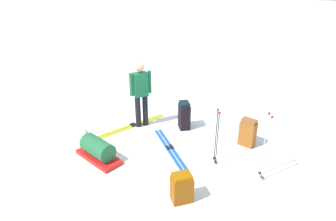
{
  "coord_description": "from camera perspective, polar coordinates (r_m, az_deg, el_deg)",
  "views": [
    {
      "loc": [
        -6.13,
        -1.45,
        3.7
      ],
      "look_at": [
        0.0,
        0.0,
        0.7
      ],
      "focal_mm": 31.55,
      "sensor_mm": 36.0,
      "label": 1
    }
  ],
  "objects": [
    {
      "name": "backpack_large_dark",
      "position": [
        7.03,
        15.13,
        -4.16
      ],
      "size": [
        0.35,
        0.42,
        0.67
      ],
      "color": "#92501D",
      "rests_on": "ground_plane"
    },
    {
      "name": "gear_sled",
      "position": [
        6.54,
        -13.37,
        -7.43
      ],
      "size": [
        0.93,
        1.18,
        0.49
      ],
      "color": "red",
      "rests_on": "ground_plane"
    },
    {
      "name": "ski_pair_far",
      "position": [
        6.83,
        0.28,
        -7.22
      ],
      "size": [
        1.57,
        1.1,
        0.05
      ],
      "color": "#1D4FA2",
      "rests_on": "ground_plane"
    },
    {
      "name": "ski_poles_planted_near",
      "position": [
        5.83,
        18.38,
        -6.15
      ],
      "size": [
        0.2,
        0.11,
        1.4
      ],
      "color": "#AAB9BD",
      "rests_on": "ground_plane"
    },
    {
      "name": "ground_plane",
      "position": [
        7.31,
        0.0,
        -4.96
      ],
      "size": [
        80.0,
        80.0,
        0.0
      ],
      "primitive_type": "plane",
      "color": "white"
    },
    {
      "name": "ski_poles_planted_far",
      "position": [
        6.1,
        9.42,
        -4.52
      ],
      "size": [
        0.2,
        0.11,
        1.23
      ],
      "color": "#26212A",
      "rests_on": "ground_plane"
    },
    {
      "name": "skier_standing",
      "position": [
        7.42,
        -5.26,
        3.63
      ],
      "size": [
        0.39,
        0.47,
        1.7
      ],
      "color": "black",
      "rests_on": "ground_plane"
    },
    {
      "name": "backpack_small_spare",
      "position": [
        5.33,
        2.67,
        -14.69
      ],
      "size": [
        0.42,
        0.45,
        0.55
      ],
      "color": "#8E4B0E",
      "rests_on": "ground_plane"
    },
    {
      "name": "ski_pair_near",
      "position": [
        7.82,
        -6.71,
        -2.87
      ],
      "size": [
        1.65,
        1.34,
        0.05
      ],
      "color": "gold",
      "rests_on": "ground_plane"
    },
    {
      "name": "backpack_bright",
      "position": [
        7.53,
        3.15,
        -0.97
      ],
      "size": [
        0.42,
        0.37,
        0.72
      ],
      "color": "black",
      "rests_on": "ground_plane"
    },
    {
      "name": "thermos_bottle",
      "position": [
        7.38,
        -15.46,
        -4.48
      ],
      "size": [
        0.07,
        0.07,
        0.26
      ],
      "primitive_type": "cylinder",
      "color": "#BBB8B6",
      "rests_on": "ground_plane"
    }
  ]
}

